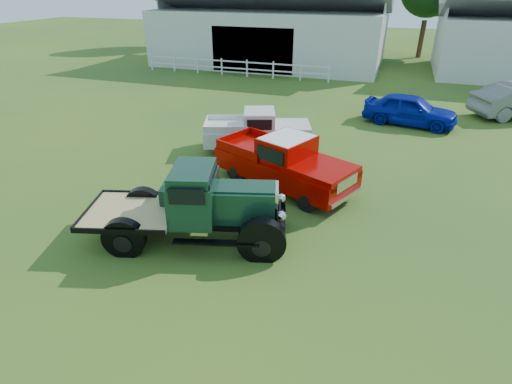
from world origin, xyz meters
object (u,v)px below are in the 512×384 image
(red_pickup, at_px, (284,162))
(white_pickup, at_px, (257,131))
(vintage_flatbed, at_px, (191,205))
(misc_car_blue, at_px, (410,110))

(red_pickup, height_order, white_pickup, red_pickup)
(red_pickup, bearing_deg, white_pickup, 147.40)
(vintage_flatbed, bearing_deg, white_pickup, 77.98)
(vintage_flatbed, distance_m, misc_car_blue, 13.42)
(vintage_flatbed, distance_m, red_pickup, 4.10)
(vintage_flatbed, relative_size, misc_car_blue, 1.23)
(misc_car_blue, bearing_deg, red_pickup, 164.26)
(white_pickup, height_order, misc_car_blue, white_pickup)
(vintage_flatbed, xyz_separation_m, misc_car_blue, (5.43, 12.26, -0.31))
(vintage_flatbed, height_order, red_pickup, vintage_flatbed)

